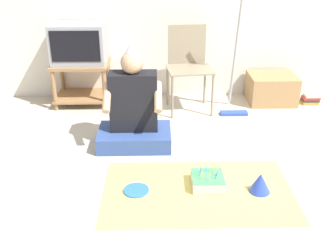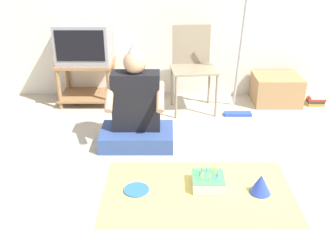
# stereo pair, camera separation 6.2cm
# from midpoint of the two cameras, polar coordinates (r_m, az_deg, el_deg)

# --- Properties ---
(ground_plane) EXTENTS (16.00, 16.00, 0.00)m
(ground_plane) POSITION_cam_midpoint_polar(r_m,az_deg,el_deg) (2.77, 5.29, -11.12)
(ground_plane) COLOR #BCB29E
(tv_stand) EXTENTS (0.59, 0.45, 0.46)m
(tv_stand) POSITION_cam_midpoint_polar(r_m,az_deg,el_deg) (4.40, -12.74, 6.63)
(tv_stand) COLOR #997047
(tv_stand) RESTS_ON ground_plane
(tv) EXTENTS (0.55, 0.41, 0.41)m
(tv) POSITION_cam_midpoint_polar(r_m,az_deg,el_deg) (4.30, -13.23, 11.62)
(tv) COLOR #99999E
(tv) RESTS_ON tv_stand
(folding_chair) EXTENTS (0.49, 0.45, 0.87)m
(folding_chair) POSITION_cam_midpoint_polar(r_m,az_deg,el_deg) (4.10, 2.54, 9.35)
(folding_chair) COLOR gray
(folding_chair) RESTS_ON ground_plane
(cardboard_box_stack) EXTENTS (0.50, 0.42, 0.31)m
(cardboard_box_stack) POSITION_cam_midpoint_polar(r_m,az_deg,el_deg) (4.51, 14.39, 5.30)
(cardboard_box_stack) COLOR #A87F51
(cardboard_box_stack) RESTS_ON ground_plane
(dust_mop) EXTENTS (0.28, 0.35, 1.25)m
(dust_mop) POSITION_cam_midpoint_polar(r_m,az_deg,el_deg) (4.08, 9.24, 6.83)
(dust_mop) COLOR #2D4CB2
(dust_mop) RESTS_ON ground_plane
(book_pile) EXTENTS (0.19, 0.14, 0.10)m
(book_pile) POSITION_cam_midpoint_polar(r_m,az_deg,el_deg) (4.62, 19.58, 3.70)
(book_pile) COLOR #A88933
(book_pile) RESTS_ON ground_plane
(person_seated) EXTENTS (0.63, 0.42, 0.91)m
(person_seated) POSITION_cam_midpoint_polar(r_m,az_deg,el_deg) (3.40, -5.49, 1.85)
(person_seated) COLOR #334C8C
(person_seated) RESTS_ON ground_plane
(party_cloth) EXTENTS (1.36, 0.82, 0.01)m
(party_cloth) POSITION_cam_midpoint_polar(r_m,az_deg,el_deg) (2.88, 3.70, -9.37)
(party_cloth) COLOR #EAD666
(party_cloth) RESTS_ON ground_plane
(birthday_cake) EXTENTS (0.24, 0.24, 0.14)m
(birthday_cake) POSITION_cam_midpoint_polar(r_m,az_deg,el_deg) (2.92, 5.18, -7.89)
(birthday_cake) COLOR #F4E0C6
(birthday_cake) RESTS_ON party_cloth
(party_hat_blue) EXTENTS (0.16, 0.16, 0.15)m
(party_hat_blue) POSITION_cam_midpoint_polar(r_m,az_deg,el_deg) (2.89, 12.63, -8.00)
(party_hat_blue) COLOR blue
(party_hat_blue) RESTS_ON party_cloth
(paper_plate) EXTENTS (0.19, 0.19, 0.01)m
(paper_plate) POSITION_cam_midpoint_polar(r_m,az_deg,el_deg) (2.88, -5.26, -9.25)
(paper_plate) COLOR blue
(paper_plate) RESTS_ON party_cloth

